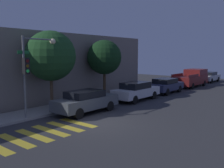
# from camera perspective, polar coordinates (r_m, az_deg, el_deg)

# --- Properties ---
(ground_plane) EXTENTS (60.00, 60.00, 0.00)m
(ground_plane) POSITION_cam_1_polar(r_m,az_deg,el_deg) (13.54, -3.82, -8.95)
(ground_plane) COLOR #333335
(sidewalk) EXTENTS (26.00, 2.33, 0.14)m
(sidewalk) POSITION_cam_1_polar(r_m,az_deg,el_deg) (16.73, -14.84, -5.87)
(sidewalk) COLOR gray
(sidewalk) RESTS_ON ground
(building_row) EXTENTS (26.00, 6.00, 5.31)m
(building_row) POSITION_cam_1_polar(r_m,az_deg,el_deg) (20.26, -22.66, 3.40)
(building_row) COLOR slate
(building_row) RESTS_ON ground
(crosswalk) EXTENTS (4.98, 2.60, 0.00)m
(crosswalk) POSITION_cam_1_polar(r_m,az_deg,el_deg) (12.37, -15.66, -10.71)
(crosswalk) COLOR gold
(crosswalk) RESTS_ON ground
(traffic_light_pole) EXTENTS (2.51, 0.56, 4.69)m
(traffic_light_pole) POSITION_cam_1_polar(r_m,az_deg,el_deg) (14.68, -17.70, 4.77)
(traffic_light_pole) COLOR slate
(traffic_light_pole) RESTS_ON ground
(sedan_near_corner) EXTENTS (4.41, 1.74, 1.43)m
(sedan_near_corner) POSITION_cam_1_polar(r_m,az_deg,el_deg) (15.76, -5.98, -3.88)
(sedan_near_corner) COLOR #4C5156
(sedan_near_corner) RESTS_ON ground
(sedan_middle) EXTENTS (4.53, 1.78, 1.47)m
(sedan_middle) POSITION_cam_1_polar(r_m,az_deg,el_deg) (20.05, 5.53, -1.55)
(sedan_middle) COLOR silver
(sedan_middle) RESTS_ON ground
(sedan_far_end) EXTENTS (4.24, 1.87, 1.40)m
(sedan_far_end) POSITION_cam_1_polar(r_m,az_deg,el_deg) (24.33, 12.10, -0.26)
(sedan_far_end) COLOR #2D3351
(sedan_far_end) RESTS_ON ground
(pickup_truck) EXTENTS (5.72, 2.14, 1.94)m
(pickup_truck) POSITION_cam_1_polar(r_m,az_deg,el_deg) (30.08, 17.70, 1.30)
(pickup_truck) COLOR maroon
(pickup_truck) RESTS_ON ground
(sedan_tail_of_row) EXTENTS (4.46, 1.75, 1.36)m
(sedan_tail_of_row) POSITION_cam_1_polar(r_m,az_deg,el_deg) (35.73, 21.27, 1.60)
(sedan_tail_of_row) COLOR #B7BABF
(sedan_tail_of_row) RESTS_ON ground
(tree_near_corner) EXTENTS (3.31, 3.31, 5.23)m
(tree_near_corner) POSITION_cam_1_polar(r_m,az_deg,el_deg) (16.96, -13.85, 6.24)
(tree_near_corner) COLOR brown
(tree_near_corner) RESTS_ON ground
(tree_midblock) EXTENTS (2.84, 2.84, 4.86)m
(tree_midblock) POSITION_cam_1_polar(r_m,az_deg,el_deg) (20.63, -1.75, 6.11)
(tree_midblock) COLOR #4C3823
(tree_midblock) RESTS_ON ground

